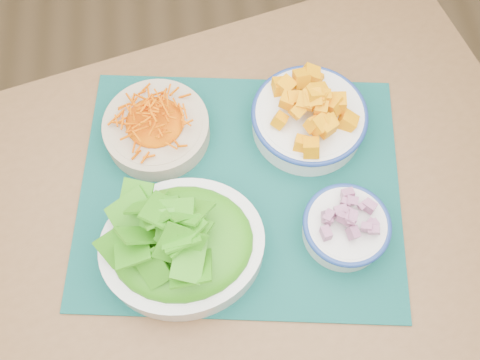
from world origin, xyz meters
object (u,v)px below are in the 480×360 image
at_px(carrot_bowl, 156,126).
at_px(squash_bowl, 310,114).
at_px(table, 219,242).
at_px(lettuce_bowl, 182,242).
at_px(onion_bowl, 346,226).
at_px(placemat, 240,188).

distance_m(carrot_bowl, squash_bowl, 0.27).
xyz_separation_m(table, carrot_bowl, (-0.09, 0.17, 0.14)).
height_order(carrot_bowl, lettuce_bowl, lettuce_bowl).
height_order(squash_bowl, lettuce_bowl, lettuce_bowl).
relative_size(squash_bowl, onion_bowl, 1.39).
distance_m(table, lettuce_bowl, 0.18).
distance_m(carrot_bowl, lettuce_bowl, 0.23).
relative_size(table, placemat, 2.43).
height_order(table, squash_bowl, squash_bowl).
bearing_deg(squash_bowl, table, -137.53).
xyz_separation_m(squash_bowl, onion_bowl, (0.03, -0.20, -0.01)).
bearing_deg(onion_bowl, lettuce_bowl, -178.52).
relative_size(carrot_bowl, lettuce_bowl, 0.78).
height_order(table, placemat, placemat).
xyz_separation_m(table, lettuce_bowl, (-0.05, -0.05, 0.16)).
bearing_deg(table, carrot_bowl, 102.34).
distance_m(lettuce_bowl, onion_bowl, 0.26).
xyz_separation_m(carrot_bowl, onion_bowl, (0.29, -0.21, 0.00)).
height_order(table, onion_bowl, onion_bowl).
distance_m(placemat, squash_bowl, 0.17).
distance_m(placemat, lettuce_bowl, 0.16).
height_order(squash_bowl, onion_bowl, squash_bowl).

